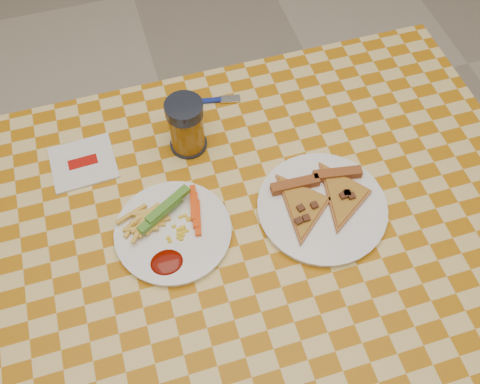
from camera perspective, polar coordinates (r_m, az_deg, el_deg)
The scene contains 9 objects.
ground at distance 1.77m, azimuth -0.40°, elevation -15.66°, with size 8.00×8.00×0.00m, color beige.
table at distance 1.13m, azimuth -0.61°, elevation -5.86°, with size 1.28×0.88×0.76m.
plate_left at distance 1.07m, azimuth -7.13°, elevation -4.29°, with size 0.23×0.23×0.01m, color white.
plate_right at distance 1.10m, azimuth 8.73°, elevation -1.70°, with size 0.26×0.26×0.01m, color white.
fries_veggies at distance 1.06m, azimuth -7.86°, elevation -3.24°, with size 0.19×0.18×0.04m.
pizza_slices at distance 1.09m, azimuth 8.71°, elevation -0.62°, with size 0.23×0.21×0.02m.
drink_glass at distance 1.14m, azimuth -5.76°, elevation 7.02°, with size 0.08×0.08×0.13m.
napkin at distance 1.20m, azimuth -16.39°, elevation 3.00°, with size 0.14×0.13×0.01m.
fork at distance 1.26m, azimuth -3.28°, elevation 9.72°, with size 0.15×0.04×0.01m.
Camera 1 is at (-0.13, -0.48, 1.70)m, focal length 40.00 mm.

